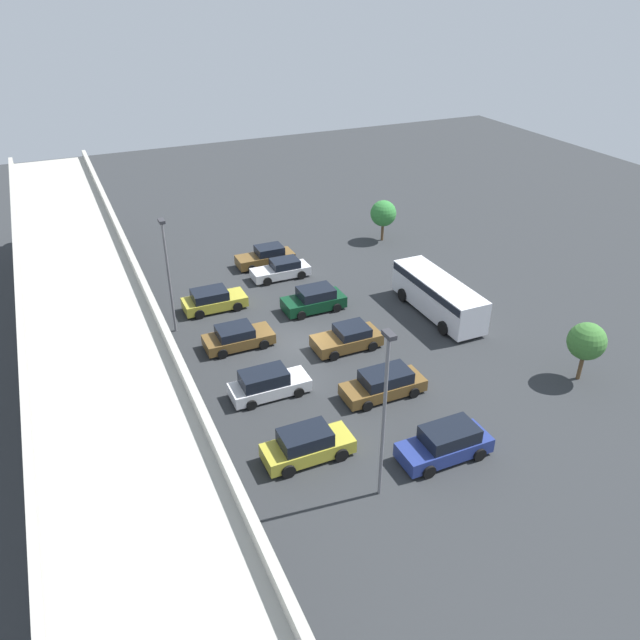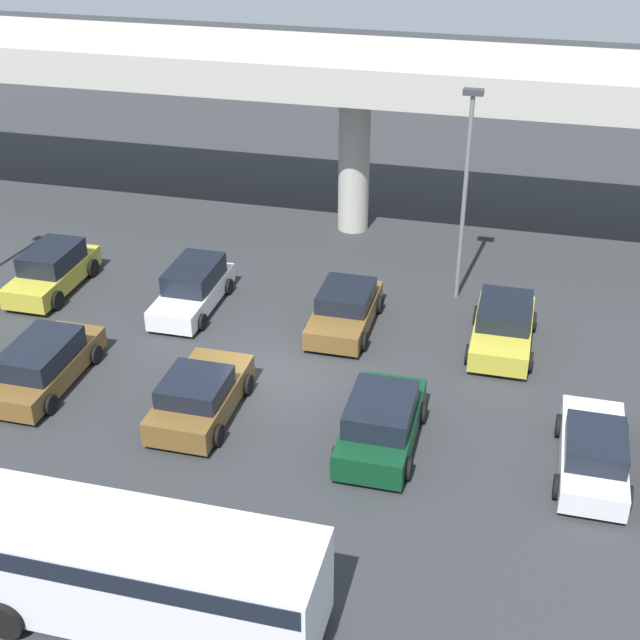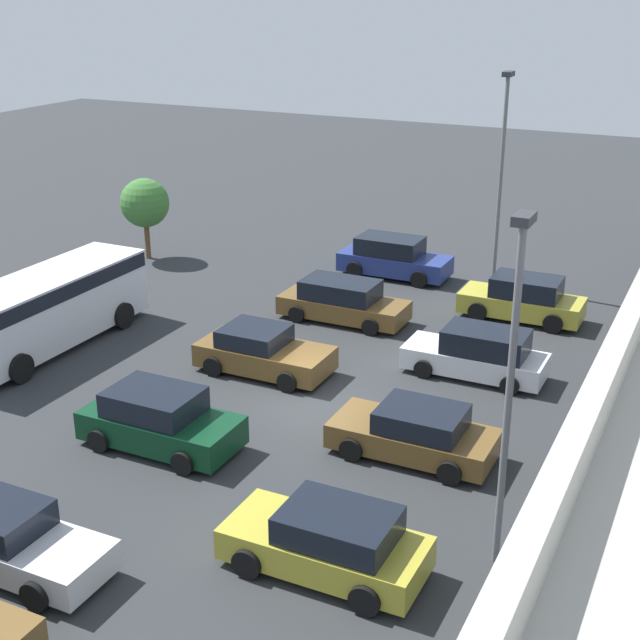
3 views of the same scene
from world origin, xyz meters
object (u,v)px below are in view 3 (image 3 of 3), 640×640
at_px(lamp_post_mid_lot, 511,370).
at_px(lamp_post_near_aisle, 502,165).
at_px(parked_car_2, 343,301).
at_px(parked_car_3, 478,354).
at_px(parked_car_1, 523,299).
at_px(parked_car_7, 329,542).
at_px(parked_car_4, 263,352).
at_px(parked_car_5, 415,433).
at_px(parked_car_0, 393,258).
at_px(shuttle_bus, 45,305).
at_px(parked_car_6, 159,420).
at_px(parked_car_8, 9,539).
at_px(tree_front_left, 145,203).

bearing_deg(lamp_post_mid_lot, lamp_post_near_aisle, -164.22).
relative_size(parked_car_2, parked_car_3, 1.06).
bearing_deg(parked_car_1, parked_car_7, 89.98).
relative_size(parked_car_4, lamp_post_mid_lot, 0.55).
height_order(parked_car_4, parked_car_5, parked_car_4).
bearing_deg(parked_car_4, lamp_post_mid_lot, -34.51).
distance_m(parked_car_0, shuttle_bus, 14.94).
height_order(parked_car_6, parked_car_7, parked_car_6).
bearing_deg(parked_car_1, shuttle_bus, 35.04).
xyz_separation_m(parked_car_2, lamp_post_near_aisle, (-6.66, 3.95, 4.30)).
bearing_deg(parked_car_5, parked_car_6, 21.43).
bearing_deg(lamp_post_mid_lot, parked_car_2, -142.48).
xyz_separation_m(parked_car_1, parked_car_7, (17.00, -0.01, -0.06)).
distance_m(parked_car_8, tree_front_left, 23.11).
bearing_deg(parked_car_2, parked_car_1, 26.80).
distance_m(parked_car_5, parked_car_8, 10.50).
height_order(parked_car_2, shuttle_bus, shuttle_bus).
height_order(parked_car_6, shuttle_bus, shuttle_bus).
distance_m(parked_car_2, tree_front_left, 11.98).
xyz_separation_m(parked_car_6, parked_car_8, (5.88, 0.22, -0.10)).
bearing_deg(parked_car_0, parked_car_8, -90.07).
relative_size(parked_car_6, parked_car_7, 0.99).
bearing_deg(tree_front_left, parked_car_2, 73.61).
bearing_deg(parked_car_8, parked_car_0, 89.93).
xyz_separation_m(parked_car_2, lamp_post_mid_lot, (12.02, 9.23, 3.89)).
relative_size(parked_car_5, parked_car_8, 0.97).
xyz_separation_m(parked_car_3, parked_car_5, (5.76, -0.03, -0.08)).
xyz_separation_m(parked_car_3, parked_car_7, (11.28, 0.02, -0.03)).
xyz_separation_m(parked_car_0, parked_car_3, (8.45, 6.28, -0.05)).
bearing_deg(parked_car_8, parked_car_5, 53.35).
distance_m(parked_car_3, lamp_post_near_aisle, 10.48).
height_order(parked_car_8, tree_front_left, tree_front_left).
height_order(parked_car_3, parked_car_5, parked_car_3).
bearing_deg(parked_car_6, shuttle_bus, 151.86).
distance_m(shuttle_bus, lamp_post_near_aisle, 18.49).
distance_m(parked_car_2, parked_car_3, 6.60).
bearing_deg(parked_car_0, lamp_post_mid_lot, -61.97).
relative_size(parked_car_5, lamp_post_near_aisle, 0.51).
distance_m(parked_car_3, lamp_post_mid_lot, 10.62).
relative_size(parked_car_6, parked_car_8, 0.96).
bearing_deg(parked_car_6, lamp_post_mid_lot, -6.16).
bearing_deg(lamp_post_near_aisle, lamp_post_mid_lot, 15.78).
bearing_deg(parked_car_1, lamp_post_near_aisle, -59.73).
bearing_deg(lamp_post_mid_lot, parked_car_7, -58.85).
bearing_deg(parked_car_6, parked_car_1, 64.98).
bearing_deg(parked_car_4, parked_car_7, -52.98).
height_order(parked_car_7, parked_car_8, parked_car_7).
height_order(parked_car_5, parked_car_7, parked_car_7).
bearing_deg(parked_car_5, shuttle_bus, -6.21).
xyz_separation_m(parked_car_0, parked_car_8, (22.64, -0.03, -0.14)).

